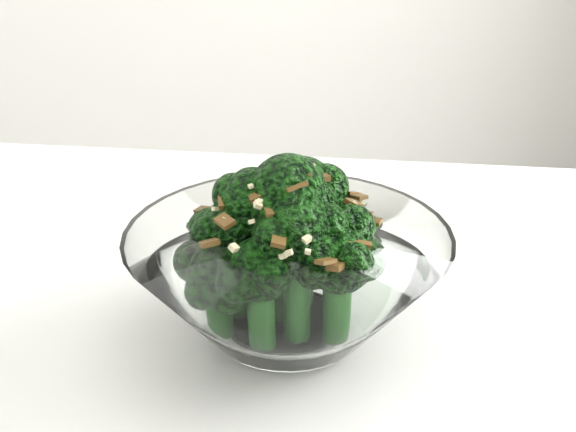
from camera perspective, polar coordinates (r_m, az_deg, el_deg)
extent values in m
cube|color=white|center=(0.47, -9.86, -13.48)|extent=(1.41, 1.18, 0.04)
cylinder|color=white|center=(0.46, 0.00, -9.94)|extent=(0.09, 0.09, 0.01)
cylinder|color=#195115|center=(0.43, -6.13, -8.48)|extent=(0.02, 0.02, 0.04)
sphere|color=#13460D|center=(0.41, -6.31, -5.01)|extent=(0.04, 0.04, 0.04)
cylinder|color=#195115|center=(0.42, 0.80, -6.93)|extent=(0.02, 0.02, 0.07)
sphere|color=#13460D|center=(0.39, 0.84, -1.16)|extent=(0.05, 0.05, 0.05)
cylinder|color=#195115|center=(0.42, 4.41, -8.32)|extent=(0.02, 0.02, 0.05)
sphere|color=#13460D|center=(0.40, 4.57, -3.97)|extent=(0.04, 0.04, 0.04)
cylinder|color=#195115|center=(0.45, 4.28, -5.51)|extent=(0.02, 0.02, 0.06)
sphere|color=#13460D|center=(0.43, 4.45, -1.00)|extent=(0.04, 0.04, 0.04)
cylinder|color=#195115|center=(0.43, 0.00, -4.56)|extent=(0.02, 0.02, 0.08)
sphere|color=#13460D|center=(0.41, 0.00, 2.09)|extent=(0.05, 0.05, 0.05)
cylinder|color=#195115|center=(0.48, 4.32, -4.45)|extent=(0.02, 0.02, 0.04)
sphere|color=#13460D|center=(0.46, 4.43, -1.18)|extent=(0.04, 0.04, 0.04)
cylinder|color=#195115|center=(0.45, 1.22, -3.54)|extent=(0.02, 0.02, 0.08)
sphere|color=#13460D|center=(0.43, 1.28, 2.28)|extent=(0.05, 0.05, 0.05)
cylinder|color=#195115|center=(0.45, -4.74, -5.79)|extent=(0.02, 0.02, 0.05)
sphere|color=#13460D|center=(0.43, -4.92, -1.40)|extent=(0.05, 0.05, 0.05)
cylinder|color=#195115|center=(0.48, -0.67, -4.07)|extent=(0.02, 0.02, 0.04)
sphere|color=#13460D|center=(0.47, -0.69, -0.70)|extent=(0.04, 0.04, 0.04)
cylinder|color=#195115|center=(0.44, -2.79, -4.79)|extent=(0.02, 0.02, 0.07)
sphere|color=#13460D|center=(0.42, -2.93, 1.05)|extent=(0.05, 0.05, 0.05)
cylinder|color=#195115|center=(0.41, -2.37, -8.96)|extent=(0.02, 0.02, 0.05)
sphere|color=#13460D|center=(0.39, -2.46, -4.77)|extent=(0.04, 0.04, 0.04)
cube|color=brown|center=(0.37, 3.38, -4.05)|extent=(0.01, 0.01, 0.01)
cube|color=brown|center=(0.37, -0.83, -2.18)|extent=(0.01, 0.02, 0.01)
cube|color=brown|center=(0.40, -0.86, 4.60)|extent=(0.01, 0.02, 0.01)
cube|color=brown|center=(0.42, 7.52, -0.50)|extent=(0.01, 0.01, 0.00)
cube|color=brown|center=(0.38, -1.47, 0.38)|extent=(0.01, 0.01, 0.01)
cube|color=brown|center=(0.43, -5.52, 2.30)|extent=(0.02, 0.01, 0.01)
cube|color=brown|center=(0.39, 6.40, -2.54)|extent=(0.02, 0.01, 0.01)
cube|color=brown|center=(0.45, 3.92, 2.47)|extent=(0.01, 0.01, 0.01)
cube|color=brown|center=(0.44, -0.64, 3.72)|extent=(0.01, 0.01, 0.01)
cube|color=brown|center=(0.46, -1.37, 2.38)|extent=(0.01, 0.01, 0.01)
cube|color=brown|center=(0.39, 0.75, 2.65)|extent=(0.01, 0.01, 0.01)
cube|color=brown|center=(0.39, -5.65, -0.47)|extent=(0.01, 0.01, 0.01)
cube|color=brown|center=(0.44, 5.73, 1.92)|extent=(0.01, 0.01, 0.01)
cube|color=brown|center=(0.44, -7.38, 0.17)|extent=(0.01, 0.01, 0.00)
cube|color=brown|center=(0.46, 2.28, 2.39)|extent=(0.01, 0.01, 0.01)
cube|color=brown|center=(0.41, -5.79, 1.44)|extent=(0.01, 0.02, 0.01)
cube|color=brown|center=(0.41, 5.86, 1.10)|extent=(0.01, 0.01, 0.01)
cube|color=brown|center=(0.44, -7.57, 0.51)|extent=(0.01, 0.01, 0.01)
cube|color=brown|center=(0.41, 2.76, 3.29)|extent=(0.02, 0.01, 0.00)
cube|color=brown|center=(0.41, 6.70, -0.04)|extent=(0.01, 0.01, 0.01)
cube|color=brown|center=(0.39, -7.00, -2.41)|extent=(0.01, 0.01, 0.01)
cube|color=brown|center=(0.43, -1.05, 4.12)|extent=(0.01, 0.01, 0.01)
cube|color=brown|center=(0.43, -1.95, 3.79)|extent=(0.01, 0.01, 0.01)
cube|color=brown|center=(0.43, 6.29, 1.71)|extent=(0.01, 0.01, 0.01)
cube|color=brown|center=(0.46, -4.70, 1.67)|extent=(0.02, 0.02, 0.01)
cube|color=brown|center=(0.37, 4.28, -4.48)|extent=(0.01, 0.02, 0.01)
cube|color=brown|center=(0.40, 1.20, 3.71)|extent=(0.01, 0.02, 0.01)
cube|color=brown|center=(0.40, -3.03, 1.94)|extent=(0.01, 0.01, 0.01)
cube|color=brown|center=(0.43, 1.89, 4.17)|extent=(0.01, 0.02, 0.01)
cube|color=brown|center=(0.40, -2.22, 2.71)|extent=(0.01, 0.02, 0.01)
cube|color=brown|center=(0.45, -0.34, 3.38)|extent=(0.01, 0.01, 0.00)
cube|color=beige|center=(0.38, -3.25, -0.49)|extent=(0.00, 0.01, 0.00)
cube|color=beige|center=(0.41, 2.03, 4.39)|extent=(0.00, 0.00, 0.00)
cube|color=beige|center=(0.39, -2.56, 1.26)|extent=(0.01, 0.01, 0.00)
cube|color=beige|center=(0.43, 3.22, 3.55)|extent=(0.01, 0.01, 0.00)
cube|color=beige|center=(0.43, -1.78, 4.15)|extent=(0.01, 0.01, 0.01)
cube|color=beige|center=(0.39, -5.55, -0.36)|extent=(0.01, 0.01, 0.00)
cube|color=beige|center=(0.45, 0.04, 3.70)|extent=(0.01, 0.01, 0.00)
cube|color=beige|center=(0.44, 6.47, 1.17)|extent=(0.01, 0.01, 0.01)
cube|color=beige|center=(0.37, 1.67, -2.09)|extent=(0.01, 0.01, 0.00)
cube|color=beige|center=(0.38, -2.69, 1.02)|extent=(0.01, 0.01, 0.01)
cube|color=beige|center=(0.41, -4.17, 2.72)|extent=(0.01, 0.01, 0.01)
cube|color=beige|center=(0.41, -3.61, 3.30)|extent=(0.00, 0.00, 0.00)
cube|color=beige|center=(0.43, -2.54, 3.99)|extent=(0.00, 0.00, 0.00)
cube|color=beige|center=(0.42, 2.33, 3.61)|extent=(0.01, 0.01, 0.00)
cube|color=beige|center=(0.37, 1.77, -3.19)|extent=(0.00, 0.00, 0.00)
cube|color=beige|center=(0.41, 5.86, 1.04)|extent=(0.00, 0.00, 0.00)
cube|color=beige|center=(0.44, -6.19, 1.32)|extent=(0.00, 0.00, 0.00)
cube|color=beige|center=(0.37, -0.25, -3.49)|extent=(0.00, 0.00, 0.00)
cube|color=beige|center=(0.37, -0.52, -3.62)|extent=(0.00, 0.00, 0.00)
cube|color=beige|center=(0.40, -3.33, 2.66)|extent=(0.00, 0.00, 0.00)
cube|color=beige|center=(0.38, 1.81, 0.34)|extent=(0.01, 0.01, 0.00)
cube|color=beige|center=(0.44, -0.81, 3.51)|extent=(0.01, 0.01, 0.00)
cube|color=beige|center=(0.37, 0.08, -3.29)|extent=(0.01, 0.01, 0.01)
cube|color=beige|center=(0.39, 0.96, 3.06)|extent=(0.01, 0.01, 0.00)
cube|color=beige|center=(0.42, -3.68, 3.00)|extent=(0.01, 0.01, 0.01)
cube|color=beige|center=(0.40, 2.15, 4.35)|extent=(0.00, 0.00, 0.00)
cube|color=beige|center=(0.41, -6.45, 0.62)|extent=(0.01, 0.01, 0.00)
cube|color=beige|center=(0.37, 1.76, -1.98)|extent=(0.01, 0.01, 0.00)
cube|color=beige|center=(0.37, -4.84, -2.83)|extent=(0.01, 0.01, 0.01)
cube|color=beige|center=(0.45, 3.43, 2.74)|extent=(0.01, 0.01, 0.01)
cube|color=beige|center=(0.41, -4.70, 2.52)|extent=(0.00, 0.00, 0.00)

